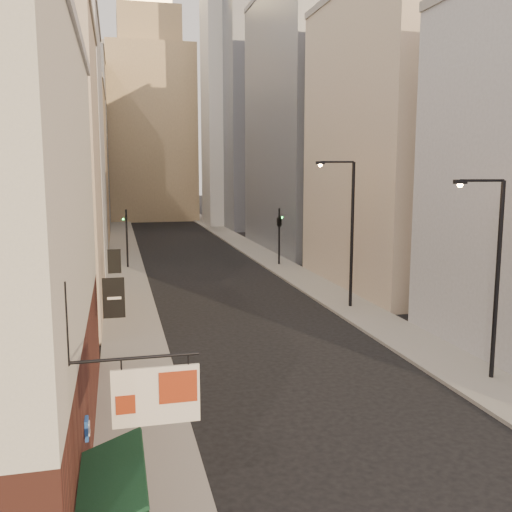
{
  "coord_description": "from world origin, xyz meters",
  "views": [
    {
      "loc": [
        -7.08,
        -7.06,
        8.24
      ],
      "look_at": [
        -1.1,
        17.37,
        4.44
      ],
      "focal_mm": 40.0,
      "sensor_mm": 36.0,
      "label": 1
    }
  ],
  "objects_px": {
    "streetlamp_near": "(493,268)",
    "streetlamp_mid": "(348,225)",
    "clock_tower": "(151,113)",
    "white_tower": "(231,99)",
    "traffic_light_left": "(126,227)",
    "traffic_light_right": "(279,220)"
  },
  "relations": [
    {
      "from": "streetlamp_near",
      "to": "streetlamp_mid",
      "type": "height_order",
      "value": "streetlamp_mid"
    },
    {
      "from": "clock_tower",
      "to": "streetlamp_near",
      "type": "bearing_deg",
      "value": -84.41
    },
    {
      "from": "white_tower",
      "to": "streetlamp_near",
      "type": "relative_size",
      "value": 5.25
    },
    {
      "from": "white_tower",
      "to": "traffic_light_left",
      "type": "xyz_separation_m",
      "value": [
        -16.33,
        -36.51,
        -15.04
      ]
    },
    {
      "from": "streetlamp_mid",
      "to": "clock_tower",
      "type": "bearing_deg",
      "value": 111.95
    },
    {
      "from": "clock_tower",
      "to": "traffic_light_left",
      "type": "bearing_deg",
      "value": -96.03
    },
    {
      "from": "clock_tower",
      "to": "white_tower",
      "type": "xyz_separation_m",
      "value": [
        11.0,
        -14.0,
        0.97
      ]
    },
    {
      "from": "streetlamp_mid",
      "to": "traffic_light_left",
      "type": "relative_size",
      "value": 1.75
    },
    {
      "from": "streetlamp_near",
      "to": "traffic_light_right",
      "type": "distance_m",
      "value": 28.26
    },
    {
      "from": "traffic_light_left",
      "to": "white_tower",
      "type": "bearing_deg",
      "value": -101.66
    },
    {
      "from": "streetlamp_mid",
      "to": "traffic_light_left",
      "type": "height_order",
      "value": "streetlamp_mid"
    },
    {
      "from": "streetlamp_near",
      "to": "streetlamp_mid",
      "type": "bearing_deg",
      "value": 98.15
    },
    {
      "from": "white_tower",
      "to": "streetlamp_mid",
      "type": "distance_m",
      "value": 55.68
    },
    {
      "from": "white_tower",
      "to": "streetlamp_mid",
      "type": "xyz_separation_m",
      "value": [
        -3.84,
        -53.86,
        -13.6
      ]
    },
    {
      "from": "traffic_light_left",
      "to": "streetlamp_near",
      "type": "bearing_deg",
      "value": 126.3
    },
    {
      "from": "streetlamp_near",
      "to": "traffic_light_left",
      "type": "height_order",
      "value": "streetlamp_near"
    },
    {
      "from": "streetlamp_near",
      "to": "streetlamp_mid",
      "type": "xyz_separation_m",
      "value": [
        -0.7,
        12.48,
        0.49
      ]
    },
    {
      "from": "white_tower",
      "to": "streetlamp_near",
      "type": "xyz_separation_m",
      "value": [
        -3.14,
        -66.34,
        -14.09
      ]
    },
    {
      "from": "streetlamp_near",
      "to": "traffic_light_right",
      "type": "bearing_deg",
      "value": 95.74
    },
    {
      "from": "clock_tower",
      "to": "traffic_light_right",
      "type": "xyz_separation_m",
      "value": [
        7.48,
        -52.1,
        -13.68
      ]
    },
    {
      "from": "traffic_light_left",
      "to": "clock_tower",
      "type": "bearing_deg",
      "value": -83.59
    },
    {
      "from": "white_tower",
      "to": "streetlamp_mid",
      "type": "height_order",
      "value": "white_tower"
    }
  ]
}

